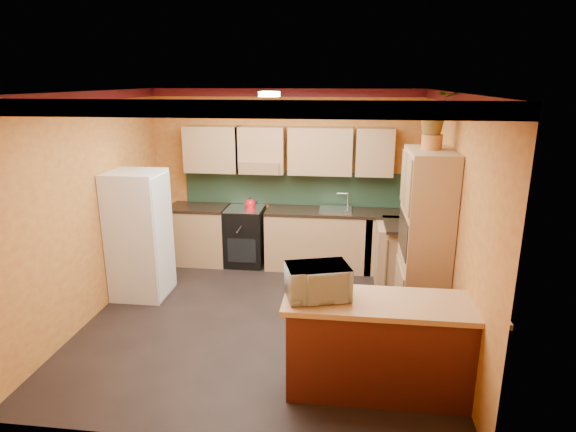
% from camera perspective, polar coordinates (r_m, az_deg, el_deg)
% --- Properties ---
extents(room_shell, '(4.24, 4.24, 2.72)m').
position_cam_1_polar(room_shell, '(5.65, -2.49, 8.34)').
color(room_shell, black).
rests_on(room_shell, ground).
extents(base_cabinets_back, '(3.65, 0.60, 0.88)m').
position_cam_1_polar(base_cabinets_back, '(7.49, -0.38, -2.71)').
color(base_cabinets_back, '#A47F56').
rests_on(base_cabinets_back, ground).
extents(countertop_back, '(3.65, 0.62, 0.04)m').
position_cam_1_polar(countertop_back, '(7.36, -0.39, 0.69)').
color(countertop_back, black).
rests_on(countertop_back, base_cabinets_back).
extents(stove, '(0.58, 0.58, 0.91)m').
position_cam_1_polar(stove, '(7.59, -5.07, -2.41)').
color(stove, black).
rests_on(stove, ground).
extents(kettle, '(0.20, 0.20, 0.18)m').
position_cam_1_polar(kettle, '(7.37, -4.49, 1.47)').
color(kettle, red).
rests_on(kettle, stove).
extents(sink, '(0.48, 0.40, 0.03)m').
position_cam_1_polar(sink, '(7.29, 5.66, 0.76)').
color(sink, silver).
rests_on(sink, countertop_back).
extents(base_cabinets_right, '(0.60, 0.80, 0.88)m').
position_cam_1_polar(base_cabinets_right, '(6.95, 13.68, -4.69)').
color(base_cabinets_right, '#A47F56').
rests_on(base_cabinets_right, ground).
extents(countertop_right, '(0.62, 0.80, 0.04)m').
position_cam_1_polar(countertop_right, '(6.81, 13.93, -1.06)').
color(countertop_right, black).
rests_on(countertop_right, base_cabinets_right).
extents(fridge, '(0.68, 0.66, 1.70)m').
position_cam_1_polar(fridge, '(6.66, -17.24, -2.14)').
color(fridge, silver).
rests_on(fridge, ground).
extents(pantry, '(0.48, 0.90, 2.10)m').
position_cam_1_polar(pantry, '(5.66, 15.86, -3.05)').
color(pantry, '#A47F56').
rests_on(pantry, ground).
extents(fern_pot, '(0.22, 0.22, 0.16)m').
position_cam_1_polar(fern_pot, '(5.46, 16.68, 8.41)').
color(fern_pot, '#AA6129').
rests_on(fern_pot, pantry).
extents(fern, '(0.50, 0.47, 0.45)m').
position_cam_1_polar(fern, '(5.44, 16.94, 11.60)').
color(fern, '#A47F56').
rests_on(fern, fern_pot).
extents(breakfast_bar, '(1.80, 0.55, 0.88)m').
position_cam_1_polar(breakfast_bar, '(4.67, 11.63, -15.27)').
color(breakfast_bar, '#551E13').
rests_on(breakfast_bar, ground).
extents(bar_top, '(1.90, 0.65, 0.05)m').
position_cam_1_polar(bar_top, '(4.45, 11.96, -10.12)').
color(bar_top, tan).
rests_on(bar_top, breakfast_bar).
extents(microwave, '(0.64, 0.52, 0.31)m').
position_cam_1_polar(microwave, '(4.36, 3.50, -7.77)').
color(microwave, silver).
rests_on(microwave, bar_top).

